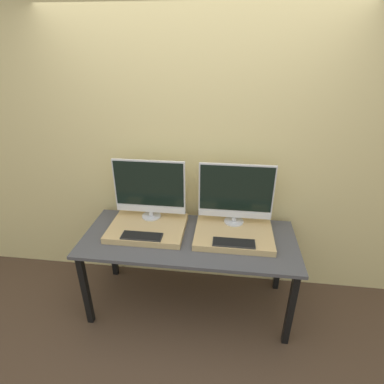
{
  "coord_description": "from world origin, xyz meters",
  "views": [
    {
      "loc": [
        0.29,
        -1.71,
        2.21
      ],
      "look_at": [
        0.0,
        0.58,
        1.08
      ],
      "focal_mm": 28.0,
      "sensor_mm": 36.0,
      "label": 1
    }
  ],
  "objects_px": {
    "keyboard_left": "(142,236)",
    "monitor_right": "(236,193)",
    "monitor_left": "(150,188)",
    "keyboard_right": "(234,243)"
  },
  "relations": [
    {
      "from": "keyboard_left",
      "to": "monitor_right",
      "type": "distance_m",
      "value": 0.86
    },
    {
      "from": "monitor_left",
      "to": "monitor_right",
      "type": "relative_size",
      "value": 1.0
    },
    {
      "from": "keyboard_left",
      "to": "keyboard_right",
      "type": "distance_m",
      "value": 0.75
    },
    {
      "from": "keyboard_left",
      "to": "keyboard_right",
      "type": "relative_size",
      "value": 1.0
    },
    {
      "from": "monitor_right",
      "to": "keyboard_left",
      "type": "bearing_deg",
      "value": -156.63
    },
    {
      "from": "monitor_left",
      "to": "keyboard_right",
      "type": "relative_size",
      "value": 1.88
    },
    {
      "from": "monitor_left",
      "to": "keyboard_left",
      "type": "relative_size",
      "value": 1.88
    },
    {
      "from": "keyboard_left",
      "to": "monitor_right",
      "type": "bearing_deg",
      "value": 23.37
    },
    {
      "from": "keyboard_left",
      "to": "monitor_left",
      "type": "bearing_deg",
      "value": 90.0
    },
    {
      "from": "monitor_left",
      "to": "monitor_right",
      "type": "distance_m",
      "value": 0.75
    }
  ]
}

